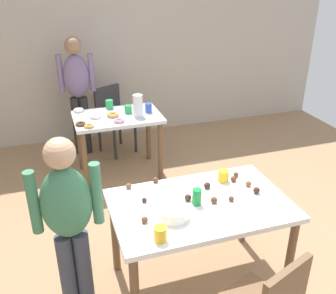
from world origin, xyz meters
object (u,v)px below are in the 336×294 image
object	(u,v)px
dining_table_far	(118,126)
person_girl_near	(69,220)
chair_far_table	(113,115)
soda_can	(197,197)
person_adult_far	(77,86)
dining_table_near	(200,214)
pitcher_far	(138,105)
mixing_bowl	(174,213)

from	to	relation	value
dining_table_far	person_girl_near	xyz separation A→B (m)	(-0.70, -1.95, 0.21)
chair_far_table	soda_can	xyz separation A→B (m)	(0.13, -2.60, 0.31)
person_girl_near	person_adult_far	xyz separation A→B (m)	(0.34, 2.67, 0.08)
dining_table_near	pitcher_far	xyz separation A→B (m)	(-0.00, 1.84, 0.22)
soda_can	person_girl_near	bearing A→B (deg)	-178.26
dining_table_near	pitcher_far	world-z (taller)	pitcher_far
dining_table_near	pitcher_far	distance (m)	1.85
mixing_bowl	chair_far_table	bearing A→B (deg)	88.42
chair_far_table	person_girl_near	bearing A→B (deg)	-106.07
dining_table_far	person_girl_near	distance (m)	2.08
person_girl_near	dining_table_far	bearing A→B (deg)	70.36
dining_table_far	mixing_bowl	world-z (taller)	mixing_bowl
person_girl_near	person_adult_far	world-z (taller)	person_adult_far
dining_table_near	chair_far_table	distance (m)	2.60
dining_table_near	person_adult_far	size ratio (longest dim) A/B	0.84
person_adult_far	pitcher_far	xyz separation A→B (m)	(0.58, -0.80, -0.04)
pitcher_far	dining_table_near	bearing A→B (deg)	-89.97
chair_far_table	pitcher_far	size ratio (longest dim) A/B	3.54
mixing_bowl	soda_can	distance (m)	0.24
dining_table_near	soda_can	bearing A→B (deg)	-172.16
soda_can	pitcher_far	size ratio (longest dim) A/B	0.50
dining_table_far	person_girl_near	bearing A→B (deg)	-109.64
person_girl_near	soda_can	world-z (taller)	person_girl_near
mixing_bowl	soda_can	xyz separation A→B (m)	(0.21, 0.10, 0.02)
dining_table_near	pitcher_far	bearing A→B (deg)	90.03
chair_far_table	pitcher_far	bearing A→B (deg)	-77.71
person_adult_far	mixing_bowl	bearing A→B (deg)	-82.98
dining_table_far	soda_can	xyz separation A→B (m)	(0.19, -1.92, 0.19)
pitcher_far	soda_can	bearing A→B (deg)	-90.93
mixing_bowl	pitcher_far	bearing A→B (deg)	82.99
person_adult_far	mixing_bowl	distance (m)	2.77
person_adult_far	soda_can	distance (m)	2.70
dining_table_near	chair_far_table	bearing A→B (deg)	93.66
dining_table_near	person_girl_near	distance (m)	0.94
chair_far_table	person_adult_far	xyz separation A→B (m)	(-0.41, 0.04, 0.42)
dining_table_near	chair_far_table	xyz separation A→B (m)	(-0.17, 2.59, -0.16)
chair_far_table	dining_table_far	bearing A→B (deg)	-95.06
person_adult_far	pitcher_far	bearing A→B (deg)	-54.17
dining_table_near	soda_can	size ratio (longest dim) A/B	10.51
soda_can	pitcher_far	distance (m)	1.84
chair_far_table	mixing_bowl	bearing A→B (deg)	-91.58
person_girl_near	soda_can	size ratio (longest dim) A/B	11.52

